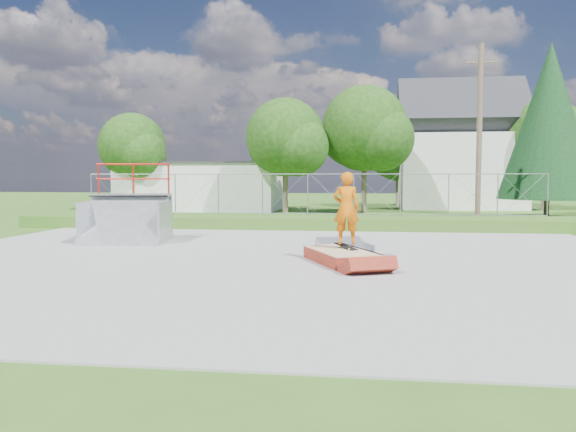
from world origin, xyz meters
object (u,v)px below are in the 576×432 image
object	(u,v)px
quarter_pipe	(125,203)
flat_bank_ramp	(345,247)
grind_box	(340,257)
skater	(346,211)

from	to	relation	value
quarter_pipe	flat_bank_ramp	world-z (taller)	quarter_pipe
flat_bank_ramp	grind_box	bearing A→B (deg)	-111.70
quarter_pipe	grind_box	bearing A→B (deg)	-33.21
quarter_pipe	flat_bank_ramp	bearing A→B (deg)	-21.23
skater	grind_box	bearing A→B (deg)	59.51
grind_box	flat_bank_ramp	world-z (taller)	flat_bank_ramp
grind_box	quarter_pipe	distance (m)	8.02
flat_bank_ramp	skater	xyz separation A→B (m)	(0.08, -1.46, 1.10)
grind_box	quarter_pipe	size ratio (longest dim) A/B	1.01
quarter_pipe	flat_bank_ramp	size ratio (longest dim) A/B	1.87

